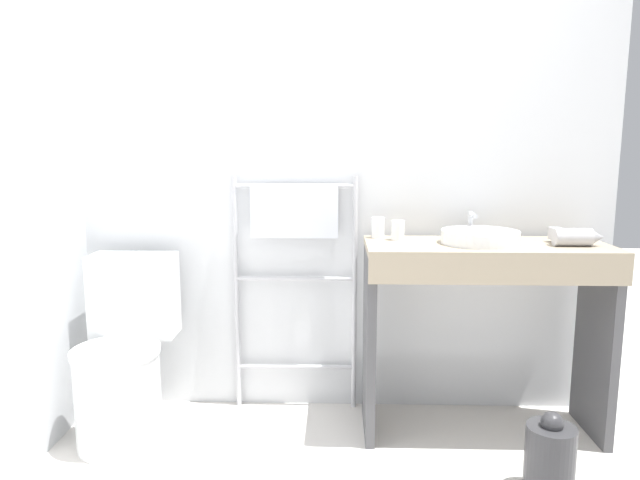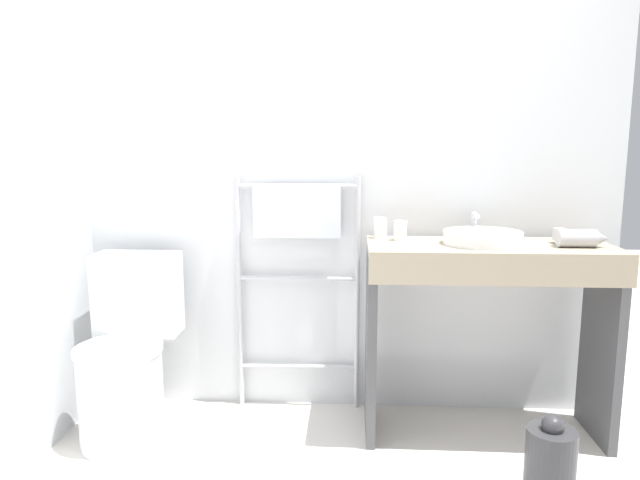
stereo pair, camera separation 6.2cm
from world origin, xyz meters
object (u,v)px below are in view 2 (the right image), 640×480
at_px(toilet, 127,360).
at_px(cup_near_edge, 400,231).
at_px(sink_basin, 483,237).
at_px(hair_dryer, 578,238).
at_px(trash_bin, 550,462).
at_px(cup_near_wall, 380,228).
at_px(towel_radiator, 297,239).

height_order(toilet, cup_near_edge, cup_near_edge).
relative_size(sink_basin, hair_dryer, 1.59).
bearing_deg(hair_dryer, trash_bin, -115.86).
bearing_deg(hair_dryer, sink_basin, 174.44).
relative_size(toilet, hair_dryer, 3.85).
relative_size(cup_near_wall, cup_near_edge, 1.08).
relative_size(cup_near_edge, trash_bin, 0.27).
height_order(cup_near_wall, cup_near_edge, cup_near_wall).
distance_m(cup_near_wall, cup_near_edge, 0.11).
height_order(hair_dryer, trash_bin, hair_dryer).
bearing_deg(hair_dryer, cup_near_wall, 167.52).
bearing_deg(trash_bin, cup_near_edge, 132.51).
distance_m(towel_radiator, sink_basin, 0.86).
height_order(toilet, hair_dryer, hair_dryer).
bearing_deg(sink_basin, trash_bin, -70.26).
relative_size(hair_dryer, trash_bin, 0.65).
height_order(towel_radiator, cup_near_edge, towel_radiator).
xyz_separation_m(towel_radiator, hair_dryer, (1.23, -0.25, 0.05)).
distance_m(sink_basin, cup_near_edge, 0.36).
height_order(toilet, sink_basin, sink_basin).
distance_m(sink_basin, cup_near_wall, 0.46).
xyz_separation_m(cup_near_wall, cup_near_edge, (0.09, -0.06, -0.00)).
height_order(sink_basin, cup_near_edge, cup_near_edge).
xyz_separation_m(toilet, sink_basin, (1.59, 0.09, 0.57)).
bearing_deg(sink_basin, hair_dryer, -5.56).
distance_m(toilet, hair_dryer, 2.06).
bearing_deg(cup_near_edge, hair_dryer, -9.52).
bearing_deg(toilet, hair_dryer, 1.51).
xyz_separation_m(sink_basin, cup_near_edge, (-0.35, 0.09, 0.01)).
bearing_deg(hair_dryer, towel_radiator, 168.57).
bearing_deg(cup_near_wall, hair_dryer, -12.48).
height_order(cup_near_edge, trash_bin, cup_near_edge).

